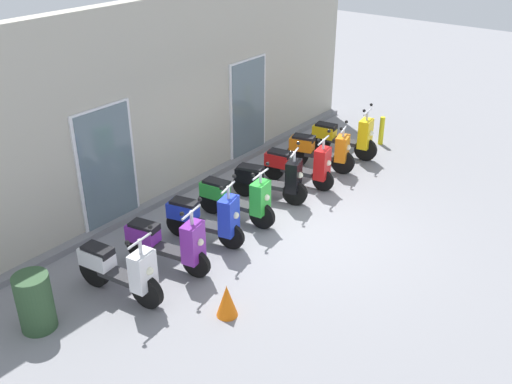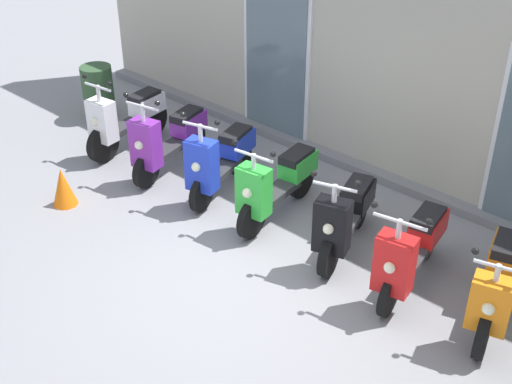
# 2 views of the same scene
# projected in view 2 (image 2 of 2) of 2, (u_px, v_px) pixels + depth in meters

# --- Properties ---
(ground_plane) EXTENTS (40.00, 40.00, 0.00)m
(ground_plane) POSITION_uv_depth(u_px,v_px,m) (246.00, 271.00, 7.65)
(ground_plane) COLOR gray
(storefront_facade) EXTENTS (11.60, 0.50, 3.89)m
(storefront_facade) POSITION_uv_depth(u_px,v_px,m) (406.00, 45.00, 8.56)
(storefront_facade) COLOR #B2AD9E
(storefront_facade) RESTS_ON ground_plane
(scooter_white) EXTENTS (0.58, 1.60, 1.28)m
(scooter_white) POSITION_uv_depth(u_px,v_px,m) (126.00, 119.00, 9.97)
(scooter_white) COLOR black
(scooter_white) RESTS_ON ground_plane
(scooter_purple) EXTENTS (0.68, 1.58, 1.31)m
(scooter_purple) POSITION_uv_depth(u_px,v_px,m) (168.00, 139.00, 9.38)
(scooter_purple) COLOR black
(scooter_purple) RESTS_ON ground_plane
(scooter_blue) EXTENTS (0.70, 1.49, 1.31)m
(scooter_blue) POSITION_uv_depth(u_px,v_px,m) (220.00, 159.00, 8.84)
(scooter_blue) COLOR black
(scooter_blue) RESTS_ON ground_plane
(scooter_green) EXTENTS (0.61, 1.64, 1.23)m
(scooter_green) POSITION_uv_depth(u_px,v_px,m) (277.00, 183.00, 8.37)
(scooter_green) COLOR black
(scooter_green) RESTS_ON ground_plane
(scooter_black) EXTENTS (0.76, 1.52, 1.25)m
(scooter_black) POSITION_uv_depth(u_px,v_px,m) (345.00, 216.00, 7.77)
(scooter_black) COLOR black
(scooter_black) RESTS_ON ground_plane
(scooter_red) EXTENTS (0.67, 1.59, 1.25)m
(scooter_red) POSITION_uv_depth(u_px,v_px,m) (411.00, 250.00, 7.19)
(scooter_red) COLOR black
(scooter_red) RESTS_ON ground_plane
(scooter_orange) EXTENTS (0.71, 1.54, 1.16)m
(scooter_orange) POSITION_uv_depth(u_px,v_px,m) (497.00, 285.00, 6.71)
(scooter_orange) COLOR black
(scooter_orange) RESTS_ON ground_plane
(traffic_cone) EXTENTS (0.32, 0.32, 0.52)m
(traffic_cone) POSITION_uv_depth(u_px,v_px,m) (63.00, 187.00, 8.74)
(traffic_cone) COLOR orange
(traffic_cone) RESTS_ON ground_plane
(trash_bin) EXTENTS (0.50, 0.50, 0.88)m
(trash_bin) POSITION_uv_depth(u_px,v_px,m) (98.00, 92.00, 10.93)
(trash_bin) COLOR #2D4C2D
(trash_bin) RESTS_ON ground_plane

